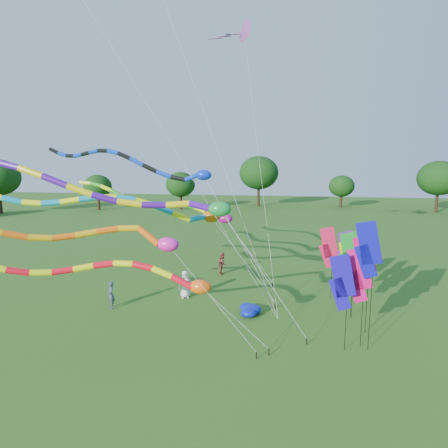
% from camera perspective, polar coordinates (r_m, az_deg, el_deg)
% --- Properties ---
extents(ground, '(160.00, 160.00, 0.00)m').
position_cam_1_polar(ground, '(16.36, -1.65, -20.09)').
color(ground, '#2B5D18').
rests_on(ground, ground).
extents(tree_ring, '(116.86, 118.24, 9.73)m').
position_cam_1_polar(tree_ring, '(14.29, 13.37, -1.02)').
color(tree_ring, '#382314').
rests_on(tree_ring, ground).
extents(tube_kite_red, '(13.95, 3.57, 5.93)m').
position_cam_1_polar(tube_kite_red, '(16.05, -19.59, -6.70)').
color(tube_kite_red, black).
rests_on(tube_kite_red, ground).
extents(tube_kite_orange, '(14.35, 4.12, 7.54)m').
position_cam_1_polar(tube_kite_orange, '(15.37, -24.92, -0.63)').
color(tube_kite_orange, black).
rests_on(tube_kite_orange, ground).
extents(tube_kite_purple, '(18.86, 1.55, 8.98)m').
position_cam_1_polar(tube_kite_purple, '(17.88, -19.75, 5.17)').
color(tube_kite_purple, black).
rests_on(tube_kite_purple, ground).
extents(tube_kite_blue, '(15.88, 4.47, 9.65)m').
position_cam_1_polar(tube_kite_blue, '(23.89, -13.34, 8.93)').
color(tube_kite_blue, black).
rests_on(tube_kite_blue, ground).
extents(tube_kite_cyan, '(14.54, 6.15, 8.09)m').
position_cam_1_polar(tube_kite_cyan, '(18.82, -15.84, 2.72)').
color(tube_kite_cyan, black).
rests_on(tube_kite_cyan, ground).
extents(tube_kite_green, '(14.70, 3.01, 7.26)m').
position_cam_1_polar(tube_kite_green, '(26.76, -8.44, 2.83)').
color(tube_kite_green, black).
rests_on(tube_kite_green, ground).
extents(delta_kite_high_c, '(4.95, 7.65, 17.45)m').
position_cam_1_polar(delta_kite_high_c, '(26.19, 3.02, 27.34)').
color(delta_kite_high_c, black).
rests_on(delta_kite_high_c, ground).
extents(banner_pole_blue_b, '(1.14, 0.40, 5.69)m').
position_cam_1_polar(banner_pole_blue_b, '(16.83, 21.09, -3.75)').
color(banner_pole_blue_b, black).
rests_on(banner_pole_blue_b, ground).
extents(banner_pole_red, '(1.16, 0.16, 4.38)m').
position_cam_1_polar(banner_pole_red, '(22.85, 15.64, -3.48)').
color(banner_pole_red, black).
rests_on(banner_pole_red, ground).
extents(banner_pole_orange, '(1.11, 0.49, 4.05)m').
position_cam_1_polar(banner_pole_orange, '(20.73, 18.41, -5.83)').
color(banner_pole_orange, black).
rests_on(banner_pole_orange, ground).
extents(banner_pole_green, '(1.16, 0.23, 4.63)m').
position_cam_1_polar(banner_pole_green, '(20.15, 18.60, -4.58)').
color(banner_pole_green, black).
rests_on(banner_pole_green, ground).
extents(banner_pole_violet, '(1.14, 0.37, 4.28)m').
position_cam_1_polar(banner_pole_violet, '(22.42, 18.16, -4.09)').
color(banner_pole_violet, black).
rests_on(banner_pole_violet, ground).
extents(banner_pole_magenta_b, '(1.16, 0.29, 4.73)m').
position_cam_1_polar(banner_pole_magenta_b, '(18.69, 20.52, -5.44)').
color(banner_pole_magenta_b, black).
rests_on(banner_pole_magenta_b, ground).
extents(banner_pole_blue_a, '(1.16, 0.09, 4.29)m').
position_cam_1_polar(banner_pole_blue_a, '(16.73, 17.53, -8.53)').
color(banner_pole_blue_a, black).
rests_on(banner_pole_blue_a, ground).
extents(banner_pole_magenta_a, '(1.16, 0.13, 4.50)m').
position_cam_1_polar(banner_pole_magenta_a, '(17.26, 19.81, -7.39)').
color(banner_pole_magenta_a, black).
rests_on(banner_pole_magenta_a, ground).
extents(blue_nylon_heap, '(1.73, 1.53, 0.52)m').
position_cam_1_polar(blue_nylon_heap, '(20.61, 4.32, -12.96)').
color(blue_nylon_heap, '#0C1CA7').
rests_on(blue_nylon_heap, ground).
extents(person_a, '(0.93, 0.76, 1.65)m').
position_cam_1_polar(person_a, '(22.88, -5.93, -9.12)').
color(person_a, silver).
rests_on(person_a, ground).
extents(person_b, '(0.64, 0.67, 1.54)m').
position_cam_1_polar(person_b, '(22.12, -16.85, -10.28)').
color(person_b, '#3C4654').
rests_on(person_b, ground).
extents(person_c, '(0.66, 0.82, 1.61)m').
position_cam_1_polar(person_c, '(27.38, -0.22, -6.02)').
color(person_c, brown).
rests_on(person_c, ground).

